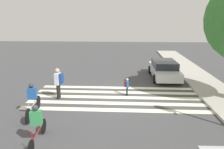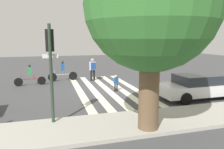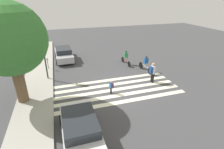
# 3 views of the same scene
# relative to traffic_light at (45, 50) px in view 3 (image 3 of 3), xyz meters

# --- Properties ---
(ground_plane) EXTENTS (60.00, 60.00, 0.00)m
(ground_plane) POSITION_rel_traffic_light_xyz_m (-3.61, -5.28, -2.77)
(ground_plane) COLOR #444447
(sidewalk_curb) EXTENTS (36.00, 2.50, 0.14)m
(sidewalk_curb) POSITION_rel_traffic_light_xyz_m (-3.61, 0.97, -2.70)
(sidewalk_curb) COLOR #ADA89E
(sidewalk_curb) RESTS_ON ground_plane
(crosswalk_stripes) EXTENTS (4.12, 10.00, 0.01)m
(crosswalk_stripes) POSITION_rel_traffic_light_xyz_m (-3.61, -5.28, -2.76)
(crosswalk_stripes) COLOR #F2EDCC
(crosswalk_stripes) RESTS_ON ground_plane
(traffic_light) EXTENTS (0.60, 0.50, 3.95)m
(traffic_light) POSITION_rel_traffic_light_xyz_m (0.00, 0.00, 0.00)
(traffic_light) COLOR #283828
(traffic_light) RESTS_ON ground_plane
(parking_meter) EXTENTS (0.15, 0.15, 1.24)m
(parking_meter) POSITION_rel_traffic_light_xyz_m (2.44, 0.13, -1.84)
(parking_meter) COLOR #283828
(parking_meter) RESTS_ON ground_plane
(street_tree) EXTENTS (4.61, 4.61, 6.85)m
(street_tree) POSITION_rel_traffic_light_xyz_m (-3.34, 1.72, 1.73)
(street_tree) COLOR brown
(street_tree) RESTS_ON ground_plane
(pedestrian_adult_yellow_jacket) EXTENTS (0.52, 0.45, 1.81)m
(pedestrian_adult_yellow_jacket) POSITION_rel_traffic_light_xyz_m (-3.30, -8.57, -1.70)
(pedestrian_adult_yellow_jacket) COLOR black
(pedestrian_adult_yellow_jacket) RESTS_ON ground_plane
(pedestrian_child_with_backpack) EXTENTS (0.32, 0.29, 1.07)m
(pedestrian_child_with_backpack) POSITION_rel_traffic_light_xyz_m (-4.06, -4.62, -2.14)
(pedestrian_child_with_backpack) COLOR black
(pedestrian_child_with_backpack) RESTS_ON ground_plane
(cyclist_mid_street) EXTENTS (2.20, 0.42, 1.57)m
(cyclist_mid_street) POSITION_rel_traffic_light_xyz_m (1.46, -8.00, -1.91)
(cyclist_mid_street) COLOR black
(cyclist_mid_street) RESTS_ON ground_plane
(cyclist_far_lane) EXTENTS (2.35, 0.42, 1.64)m
(cyclist_far_lane) POSITION_rel_traffic_light_xyz_m (-0.95, -9.15, -1.90)
(cyclist_far_lane) COLOR black
(cyclist_far_lane) RESTS_ON ground_plane
(car_parked_silver_sedan) EXTENTS (4.69, 2.04, 1.38)m
(car_parked_silver_sedan) POSITION_rel_traffic_light_xyz_m (-8.10, -1.67, -2.05)
(car_parked_silver_sedan) COLOR silver
(car_parked_silver_sedan) RESTS_ON ground_plane
(car_parked_far_curb) EXTENTS (4.64, 2.08, 1.46)m
(car_parked_far_curb) POSITION_rel_traffic_light_xyz_m (5.05, -1.61, -2.02)
(car_parked_far_curb) COLOR #B7B7BC
(car_parked_far_curb) RESTS_ON ground_plane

